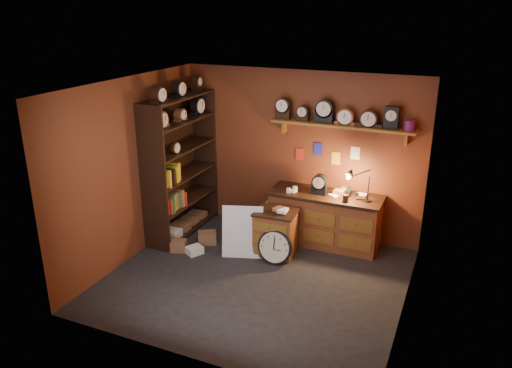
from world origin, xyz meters
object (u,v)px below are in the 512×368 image
object	(u,v)px
workbench	(325,216)
big_round_clock	(275,247)
shelving_unit	(179,160)
low_cabinet	(276,231)

from	to	relation	value
workbench	big_round_clock	xyz separation A→B (m)	(-0.49, -0.92, -0.21)
shelving_unit	workbench	size ratio (longest dim) A/B	1.45
workbench	low_cabinet	bearing A→B (deg)	-131.82
workbench	big_round_clock	bearing A→B (deg)	-117.75
low_cabinet	big_round_clock	xyz separation A→B (m)	(0.10, -0.27, -0.13)
shelving_unit	workbench	xyz separation A→B (m)	(2.35, 0.49, -0.78)
workbench	low_cabinet	size ratio (longest dim) A/B	2.21
low_cabinet	big_round_clock	world-z (taller)	low_cabinet
workbench	big_round_clock	size ratio (longest dim) A/B	3.36
big_round_clock	shelving_unit	bearing A→B (deg)	167.02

